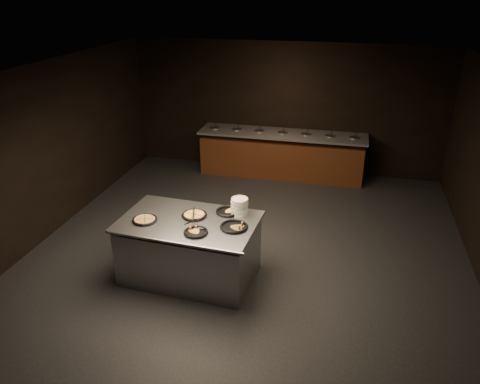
{
  "coord_description": "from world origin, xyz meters",
  "views": [
    {
      "loc": [
        1.41,
        -6.29,
        4.09
      ],
      "look_at": [
        -0.17,
        0.3,
        1.0
      ],
      "focal_mm": 35.0,
      "sensor_mm": 36.0,
      "label": 1
    }
  ],
  "objects_px": {
    "serving_counter": "(190,250)",
    "pan_veggie_whole": "(145,220)",
    "plate_stack": "(240,206)",
    "pan_cheese_whole": "(194,215)"
  },
  "relations": [
    {
      "from": "pan_veggie_whole",
      "to": "plate_stack",
      "type": "bearing_deg",
      "value": 22.58
    },
    {
      "from": "plate_stack",
      "to": "pan_veggie_whole",
      "type": "xyz_separation_m",
      "value": [
        -1.27,
        -0.53,
        -0.1
      ]
    },
    {
      "from": "serving_counter",
      "to": "pan_cheese_whole",
      "type": "relative_size",
      "value": 5.47
    },
    {
      "from": "plate_stack",
      "to": "pan_veggie_whole",
      "type": "bearing_deg",
      "value": -157.42
    },
    {
      "from": "plate_stack",
      "to": "pan_cheese_whole",
      "type": "relative_size",
      "value": 0.67
    },
    {
      "from": "serving_counter",
      "to": "pan_veggie_whole",
      "type": "xyz_separation_m",
      "value": [
        -0.6,
        -0.16,
        0.51
      ]
    },
    {
      "from": "serving_counter",
      "to": "pan_veggie_whole",
      "type": "bearing_deg",
      "value": -161.5
    },
    {
      "from": "pan_veggie_whole",
      "to": "pan_cheese_whole",
      "type": "xyz_separation_m",
      "value": [
        0.64,
        0.31,
        0.0
      ]
    },
    {
      "from": "serving_counter",
      "to": "pan_veggie_whole",
      "type": "height_order",
      "value": "pan_veggie_whole"
    },
    {
      "from": "plate_stack",
      "to": "pan_veggie_whole",
      "type": "height_order",
      "value": "plate_stack"
    }
  ]
}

